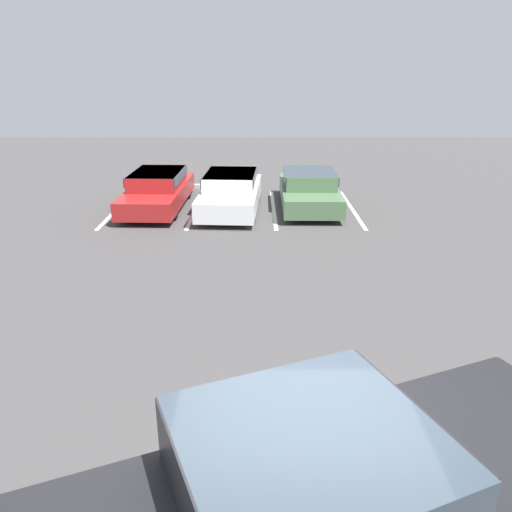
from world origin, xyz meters
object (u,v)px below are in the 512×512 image
at_px(parked_sedan_a, 159,188).
at_px(wheel_stop_curb, 188,186).
at_px(pickup_truck, 336,510).
at_px(parked_sedan_c, 310,188).
at_px(parked_sedan_b, 232,191).

relative_size(parked_sedan_a, wheel_stop_curb, 2.33).
xyz_separation_m(pickup_truck, wheel_stop_curb, (-3.40, 15.93, -0.83)).
height_order(pickup_truck, parked_sedan_a, pickup_truck).
distance_m(pickup_truck, parked_sedan_c, 13.14).
distance_m(pickup_truck, parked_sedan_b, 12.82).
distance_m(pickup_truck, parked_sedan_a, 13.65).
bearing_deg(wheel_stop_curb, parked_sedan_a, -100.97).
relative_size(parked_sedan_a, parked_sedan_b, 1.05).
bearing_deg(parked_sedan_a, parked_sedan_c, 92.17).
height_order(parked_sedan_c, wheel_stop_curb, parked_sedan_c).
bearing_deg(parked_sedan_a, parked_sedan_b, 84.02).
xyz_separation_m(parked_sedan_a, wheel_stop_curb, (0.56, 2.87, -0.58)).
relative_size(parked_sedan_a, parked_sedan_c, 1.09).
height_order(parked_sedan_a, wheel_stop_curb, parked_sedan_a).
bearing_deg(parked_sedan_a, wheel_stop_curb, 170.92).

